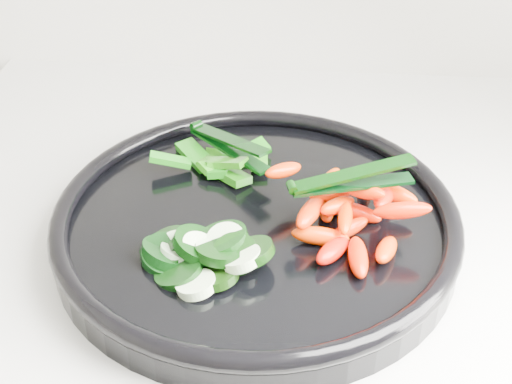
{
  "coord_description": "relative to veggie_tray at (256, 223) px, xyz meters",
  "views": [
    {
      "loc": [
        -0.59,
        1.11,
        1.35
      ],
      "look_at": [
        -0.63,
        1.63,
        0.99
      ],
      "focal_mm": 50.0,
      "sensor_mm": 36.0,
      "label": 1
    }
  ],
  "objects": [
    {
      "name": "veggie_tray",
      "position": [
        0.0,
        0.0,
        0.0
      ],
      "size": [
        0.4,
        0.4,
        0.04
      ],
      "color": "black",
      "rests_on": "counter"
    },
    {
      "name": "pepper_pile",
      "position": [
        -0.04,
        0.08,
        0.01
      ],
      "size": [
        0.12,
        0.09,
        0.03
      ],
      "color": "#126809",
      "rests_on": "veggie_tray"
    },
    {
      "name": "carrot_pile",
      "position": [
        0.08,
        -0.0,
        0.02
      ],
      "size": [
        0.15,
        0.17,
        0.05
      ],
      "color": "red",
      "rests_on": "veggie_tray"
    },
    {
      "name": "cucumber_pile",
      "position": [
        -0.04,
        -0.06,
        0.01
      ],
      "size": [
        0.13,
        0.1,
        0.04
      ],
      "color": "black",
      "rests_on": "veggie_tray"
    },
    {
      "name": "tong_carrot",
      "position": [
        0.08,
        -0.0,
        0.05
      ],
      "size": [
        0.11,
        0.05,
        0.02
      ],
      "color": "black",
      "rests_on": "carrot_pile"
    },
    {
      "name": "tong_pepper",
      "position": [
        -0.04,
        0.09,
        0.03
      ],
      "size": [
        0.09,
        0.09,
        0.02
      ],
      "color": "black",
      "rests_on": "pepper_pile"
    }
  ]
}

